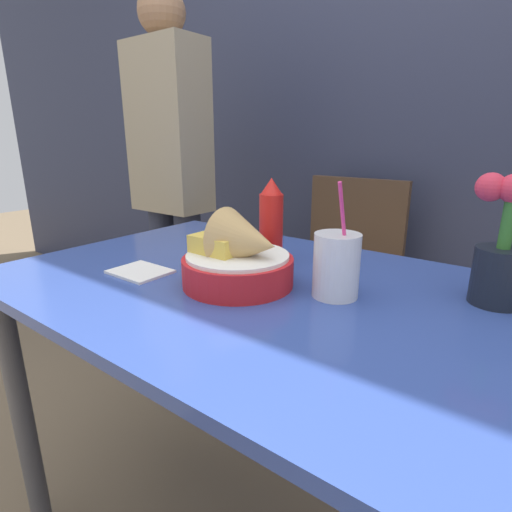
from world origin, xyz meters
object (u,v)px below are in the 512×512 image
(ketchup_bottle, at_px, (271,221))
(person_standing, at_px, (171,175))
(food_basket, at_px, (240,259))
(flower_vase, at_px, (503,249))
(drink_cup, at_px, (336,267))
(chair_far_window, at_px, (344,274))

(ketchup_bottle, xyz_separation_m, person_standing, (-0.73, 0.33, 0.05))
(food_basket, height_order, person_standing, person_standing)
(food_basket, relative_size, person_standing, 0.14)
(flower_vase, distance_m, person_standing, 1.25)
(food_basket, bearing_deg, drink_cup, 19.82)
(food_basket, height_order, ketchup_bottle, ketchup_bottle)
(chair_far_window, xyz_separation_m, person_standing, (-0.64, -0.31, 0.38))
(ketchup_bottle, height_order, flower_vase, flower_vase)
(drink_cup, xyz_separation_m, flower_vase, (0.25, 0.14, 0.05))
(ketchup_bottle, distance_m, person_standing, 0.80)
(drink_cup, relative_size, person_standing, 0.14)
(ketchup_bottle, xyz_separation_m, flower_vase, (0.49, 0.02, 0.01))
(flower_vase, bearing_deg, chair_far_window, 132.90)
(person_standing, bearing_deg, chair_far_window, 25.78)
(ketchup_bottle, bearing_deg, chair_far_window, 97.69)
(flower_vase, xyz_separation_m, person_standing, (-1.22, 0.30, 0.04))
(drink_cup, distance_m, flower_vase, 0.29)
(chair_far_window, distance_m, person_standing, 0.81)
(food_basket, bearing_deg, person_standing, 146.73)
(food_basket, xyz_separation_m, flower_vase, (0.43, 0.21, 0.05))
(chair_far_window, relative_size, flower_vase, 3.85)
(chair_far_window, bearing_deg, drink_cup, -67.08)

